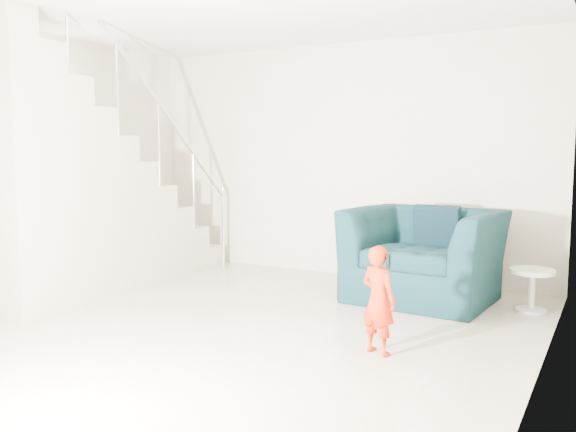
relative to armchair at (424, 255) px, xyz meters
The scene contains 10 objects.
floor 2.39m from the armchair, 122.16° to the right, with size 5.50×5.50×0.00m, color gray.
back_wall 1.72m from the armchair, 148.58° to the left, with size 5.00×5.00×0.00m, color #BCB199.
right_wall 2.52m from the armchair, 57.81° to the right, with size 5.50×5.50×0.00m, color #BCB199.
armchair is the anchor object (origin of this frame).
toddler 1.76m from the armchair, 84.38° to the right, with size 0.29×0.19×0.80m, color #AD0508.
side_table 1.02m from the armchair, ahead, with size 0.40×0.40×0.40m.
staircase 3.59m from the armchair, 156.16° to the right, with size 1.02×3.03×3.62m.
cushion 0.39m from the armchair, 81.84° to the left, with size 0.46×0.13×0.44m, color black.
throw 0.57m from the armchair, behind, with size 0.05×0.53×0.60m, color black.
phone 1.82m from the armchair, 81.92° to the right, with size 0.02×0.05×0.10m, color black.
Camera 1 is at (2.91, -3.85, 1.48)m, focal length 38.00 mm.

